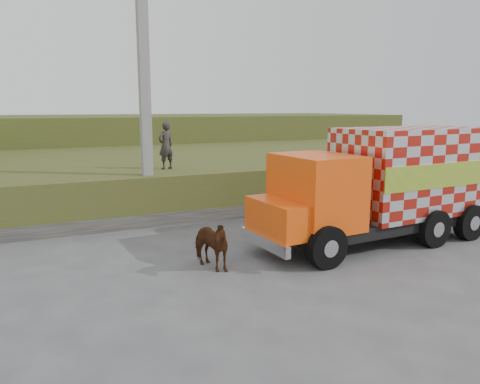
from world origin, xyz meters
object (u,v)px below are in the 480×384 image
utility_pole (145,89)px  pedestrian (166,145)px  cow (209,244)px  cargo_truck (386,184)px

utility_pole → pedestrian: (0.93, 1.17, -1.78)m
cow → pedestrian: size_ratio=0.85×
utility_pole → cargo_truck: utility_pole is taller
utility_pole → cow: utility_pole is taller
cargo_truck → pedestrian: size_ratio=4.34×
cargo_truck → utility_pole: bearing=135.4°
utility_pole → cargo_truck: bearing=-41.3°
utility_pole → cow: bearing=-87.8°
utility_pole → cow: size_ratio=5.92×
cargo_truck → pedestrian: bearing=123.4°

